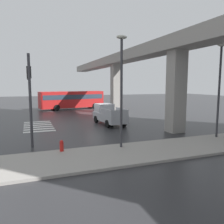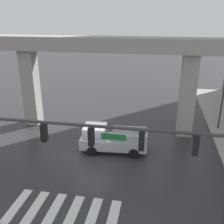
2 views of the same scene
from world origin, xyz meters
name	(u,v)px [view 2 (image 2 of 2)]	position (x,y,z in m)	size (l,w,h in m)	color
ground_plane	(93,153)	(0.00, 0.00, 0.00)	(120.00, 120.00, 0.00)	#2D2D30
crosswalk_stripes	(63,212)	(0.00, -6.42, 0.01)	(6.05, 2.80, 0.01)	silver
elevated_overpass	(105,51)	(0.00, 4.85, 7.16)	(59.48, 2.21, 8.31)	#9E9991
pickup_truck	(110,139)	(1.25, 0.67, 0.99)	(5.22, 2.36, 2.08)	#A8AAAF
traffic_signal_mast	(145,150)	(4.26, -7.13, 4.68)	(10.89, 0.32, 6.20)	#38383D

